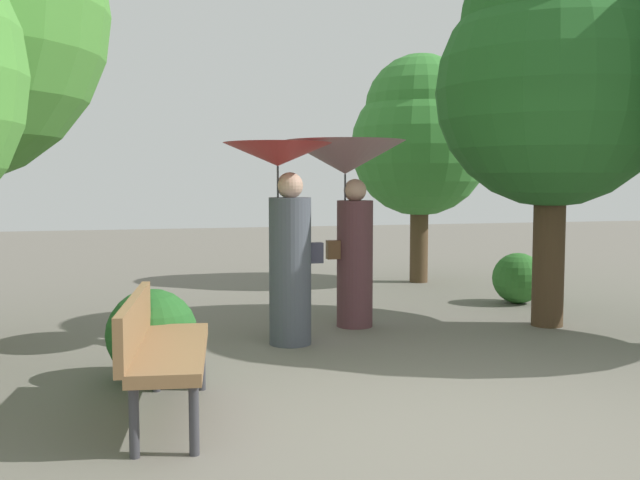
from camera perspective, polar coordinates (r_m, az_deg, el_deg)
name	(u,v)px	position (r m, az deg, el deg)	size (l,w,h in m)	color
ground_plane	(449,429)	(4.93, 9.99, -14.29)	(40.00, 40.00, 0.00)	#6B665B
person_left	(284,213)	(7.04, -2.79, 2.13)	(1.04, 1.04, 1.95)	#474C56
person_right	(348,186)	(7.88, 2.18, 4.22)	(1.29, 1.29, 2.01)	#563338
park_bench	(159,344)	(5.02, -12.41, -7.92)	(0.69, 1.55, 0.83)	#38383D
tree_mid_right	(420,135)	(11.50, 7.79, 8.08)	(2.13, 2.13, 3.52)	#4C3823
tree_far_back	(553,70)	(8.41, 17.68, 12.47)	(2.50, 2.50, 4.23)	#42301E
bush_path_left	(518,278)	(9.82, 15.13, -2.88)	(0.66, 0.66, 0.66)	#2D6B28
bush_path_right	(152,334)	(6.07, -12.93, -7.15)	(0.73, 0.73, 0.73)	#235B23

